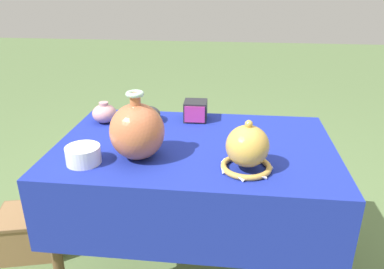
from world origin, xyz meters
TOP-DOWN VIEW (x-y plane):
  - ground_plane at (0.00, 0.00)m, footprint 14.00×14.00m
  - display_table at (0.00, -0.02)m, footprint 1.18×0.77m
  - vase_tall_bulbous at (-0.21, -0.16)m, footprint 0.21×0.21m
  - vase_dome_bell at (0.21, -0.21)m, footprint 0.20×0.20m
  - mosaic_tile_box at (-0.03, 0.28)m, footprint 0.11×0.12m
  - jar_round_rose at (-0.46, 0.20)m, footprint 0.12×0.12m
  - pot_squat_porcelain at (-0.40, -0.23)m, footprint 0.13×0.13m
  - pot_squat_ivory at (-0.26, 0.02)m, footprint 0.11×0.11m
  - bowl_shallow_charcoal at (-0.27, 0.23)m, footprint 0.15×0.15m
  - wooden_crate at (-0.87, 0.06)m, footprint 0.38×0.35m

SIDE VIEW (x-z plane):
  - ground_plane at x=0.00m, z-range 0.00..0.00m
  - wooden_crate at x=-0.87m, z-range 0.01..0.23m
  - display_table at x=0.00m, z-range 0.28..0.97m
  - pot_squat_porcelain at x=-0.40m, z-range 0.69..0.76m
  - pot_squat_ivory at x=-0.26m, z-range 0.69..0.76m
  - bowl_shallow_charcoal at x=-0.27m, z-range 0.69..0.77m
  - jar_round_rose at x=-0.46m, z-range 0.69..0.79m
  - mosaic_tile_box at x=-0.03m, z-range 0.69..0.79m
  - vase_dome_bell at x=0.21m, z-range 0.68..0.87m
  - vase_tall_bulbous at x=-0.21m, z-range 0.67..0.94m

